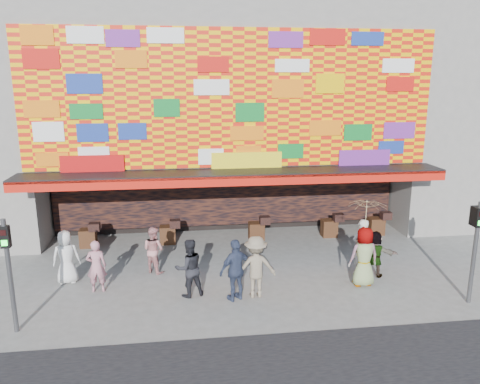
{
  "coord_description": "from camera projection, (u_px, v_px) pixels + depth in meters",
  "views": [
    {
      "loc": [
        -1.92,
        -12.89,
        6.3
      ],
      "look_at": [
        0.01,
        2.0,
        2.62
      ],
      "focal_mm": 35.0,
      "sensor_mm": 36.0,
      "label": 1
    }
  ],
  "objects": [
    {
      "name": "ground",
      "position": [
        248.0,
        291.0,
        14.16
      ],
      "size": [
        90.0,
        90.0,
        0.0
      ],
      "primitive_type": "plane",
      "color": "slate",
      "rests_on": "ground"
    },
    {
      "name": "shop_building",
      "position": [
        222.0,
        102.0,
        20.78
      ],
      "size": [
        15.2,
        9.4,
        10.0
      ],
      "color": "gray",
      "rests_on": "ground"
    },
    {
      "name": "signal_left",
      "position": [
        8.0,
        263.0,
        11.49
      ],
      "size": [
        0.22,
        0.2,
        3.0
      ],
      "color": "#59595B",
      "rests_on": "ground"
    },
    {
      "name": "signal_right",
      "position": [
        476.0,
        241.0,
        13.04
      ],
      "size": [
        0.22,
        0.2,
        3.0
      ],
      "color": "#59595B",
      "rests_on": "ground"
    },
    {
      "name": "ped_a",
      "position": [
        66.0,
        257.0,
        14.58
      ],
      "size": [
        0.9,
        0.66,
        1.71
      ],
      "primitive_type": "imported",
      "rotation": [
        0.0,
        0.0,
        3.28
      ],
      "color": "silver",
      "rests_on": "ground"
    },
    {
      "name": "ped_b",
      "position": [
        96.0,
        266.0,
        13.99
      ],
      "size": [
        0.61,
        0.41,
        1.62
      ],
      "primitive_type": "imported",
      "rotation": [
        0.0,
        0.0,
        3.18
      ],
      "color": "#B87784",
      "rests_on": "ground"
    },
    {
      "name": "ped_c",
      "position": [
        189.0,
        268.0,
        13.69
      ],
      "size": [
        1.01,
        0.89,
        1.76
      ],
      "primitive_type": "imported",
      "rotation": [
        0.0,
        0.0,
        3.44
      ],
      "color": "black",
      "rests_on": "ground"
    },
    {
      "name": "ped_d",
      "position": [
        256.0,
        267.0,
        13.65
      ],
      "size": [
        1.21,
        0.7,
        1.86
      ],
      "primitive_type": "imported",
      "rotation": [
        0.0,
        0.0,
        3.15
      ],
      "color": "gray",
      "rests_on": "ground"
    },
    {
      "name": "ped_e",
      "position": [
        236.0,
        270.0,
        13.44
      ],
      "size": [
        1.17,
        0.88,
        1.84
      ],
      "primitive_type": "imported",
      "rotation": [
        0.0,
        0.0,
        3.6
      ],
      "color": "#323C58",
      "rests_on": "ground"
    },
    {
      "name": "ped_f",
      "position": [
        375.0,
        254.0,
        15.11
      ],
      "size": [
        1.45,
        1.1,
        1.52
      ],
      "primitive_type": "imported",
      "rotation": [
        0.0,
        0.0,
        2.61
      ],
      "color": "gray",
      "rests_on": "ground"
    },
    {
      "name": "ped_g",
      "position": [
        364.0,
        257.0,
        14.39
      ],
      "size": [
        0.94,
        0.64,
        1.88
      ],
      "primitive_type": "imported",
      "rotation": [
        0.0,
        0.0,
        3.19
      ],
      "color": "gray",
      "rests_on": "ground"
    },
    {
      "name": "ped_h",
      "position": [
        361.0,
        246.0,
        15.31
      ],
      "size": [
        0.77,
        0.61,
        1.85
      ],
      "primitive_type": "imported",
      "rotation": [
        0.0,
        0.0,
        3.42
      ],
      "color": "beige",
      "rests_on": "ground"
    },
    {
      "name": "ped_i",
      "position": [
        154.0,
        250.0,
        15.42
      ],
      "size": [
        0.96,
        0.93,
        1.56
      ],
      "primitive_type": "imported",
      "rotation": [
        0.0,
        0.0,
        2.47
      ],
      "color": "tan",
      "rests_on": "ground"
    },
    {
      "name": "parasol",
      "position": [
        367.0,
        217.0,
        14.08
      ],
      "size": [
        1.46,
        1.48,
        2.0
      ],
      "color": "beige",
      "rests_on": "ground"
    }
  ]
}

